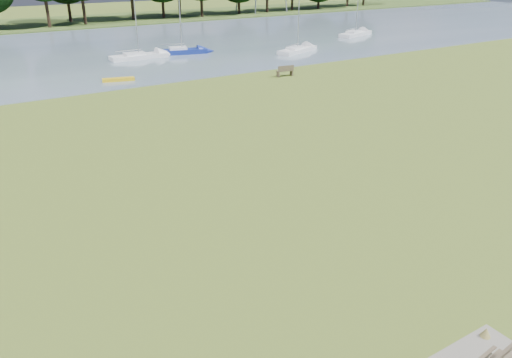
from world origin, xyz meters
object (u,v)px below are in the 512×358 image
sailboat_0 (181,49)px  sailboat_1 (138,55)px  riverbank_bench (285,71)px  sailboat_4 (355,32)px  kayak (118,79)px  sailboat_7 (297,49)px

sailboat_0 → sailboat_1: size_ratio=1.10×
riverbank_bench → sailboat_4: bearing=41.0°
kayak → sailboat_1: bearing=75.1°
riverbank_bench → kayak: riverbank_bench is taller
riverbank_bench → sailboat_4: sailboat_4 is taller
sailboat_0 → sailboat_1: sailboat_0 is taller
sailboat_0 → sailboat_7: (11.87, -6.05, -0.09)m
sailboat_1 → sailboat_7: bearing=-19.1°
sailboat_0 → sailboat_4: bearing=14.9°
kayak → sailboat_4: size_ratio=0.37×
riverbank_bench → sailboat_0: bearing=108.6°
sailboat_4 → sailboat_0: bearing=163.2°
kayak → sailboat_0: size_ratio=0.33×
sailboat_4 → sailboat_7: size_ratio=0.91×
kayak → sailboat_4: sailboat_4 is taller
sailboat_1 → sailboat_7: sailboat_7 is taller
riverbank_bench → sailboat_1: bearing=125.1°
kayak → sailboat_4: (37.08, 9.94, 0.29)m
riverbank_bench → sailboat_0: (-3.38, 15.70, 0.03)m
sailboat_0 → sailboat_4: sailboat_0 is taller
riverbank_bench → sailboat_1: sailboat_1 is taller
riverbank_bench → sailboat_7: size_ratio=0.21×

